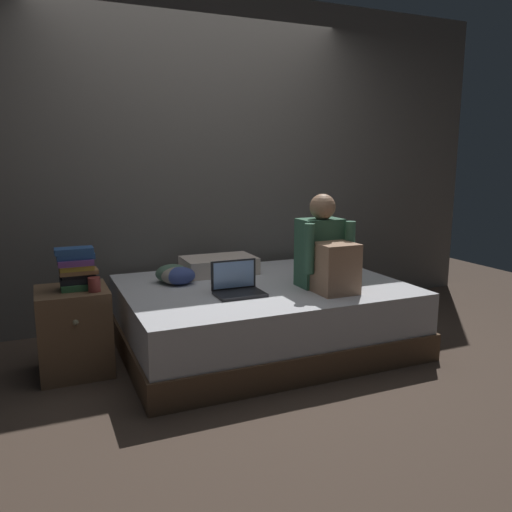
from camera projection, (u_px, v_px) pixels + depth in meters
name	position (u px, v px, depth m)	size (l,w,h in m)	color
ground_plane	(253.00, 364.00, 3.45)	(8.00, 8.00, 0.00)	#47382D
wall_back	(197.00, 160.00, 4.27)	(5.60, 0.10, 2.70)	#605B56
bed	(262.00, 315.00, 3.75)	(2.00, 1.50, 0.47)	brown
nightstand	(74.00, 331.00, 3.28)	(0.44, 0.46, 0.55)	brown
person_sitting	(326.00, 253.00, 3.53)	(0.39, 0.44, 0.66)	#38664C
laptop	(237.00, 286.00, 3.42)	(0.32, 0.23, 0.22)	black
pillow	(219.00, 265.00, 4.03)	(0.56, 0.36, 0.13)	beige
book_stack	(77.00, 269.00, 3.21)	(0.25, 0.17, 0.27)	#387042
mug	(94.00, 284.00, 3.17)	(0.08, 0.08, 0.09)	#933833
clothes_pile	(176.00, 275.00, 3.70)	(0.27, 0.29, 0.13)	#3D4C8E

